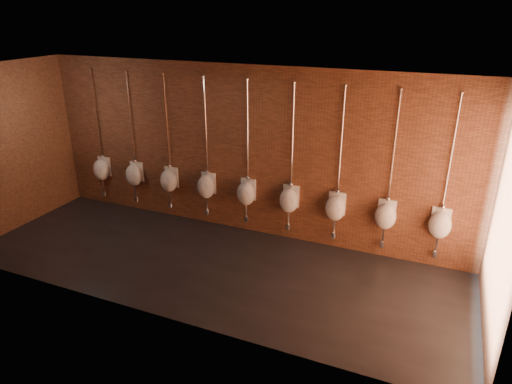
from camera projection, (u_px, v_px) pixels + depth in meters
ground at (210, 265)px, 7.83m from camera, size 8.50×8.50×0.00m
room_shell at (205, 153)px, 7.07m from camera, size 8.54×3.04×3.22m
urinal_0 at (102, 169)px, 9.90m from camera, size 0.36×0.31×2.71m
urinal_1 at (134, 174)px, 9.59m from camera, size 0.36×0.31×2.71m
urinal_2 at (169, 180)px, 9.28m from camera, size 0.36×0.31×2.71m
urinal_3 at (206, 186)px, 8.96m from camera, size 0.36×0.31×2.71m
urinal_4 at (246, 192)px, 8.65m from camera, size 0.36×0.31×2.71m
urinal_5 at (289, 199)px, 8.34m from camera, size 0.36×0.31×2.71m
urinal_6 at (336, 207)px, 8.03m from camera, size 0.36×0.31×2.71m
urinal_7 at (386, 215)px, 7.71m from camera, size 0.36×0.31×2.71m
urinal_8 at (440, 224)px, 7.40m from camera, size 0.36×0.31×2.71m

